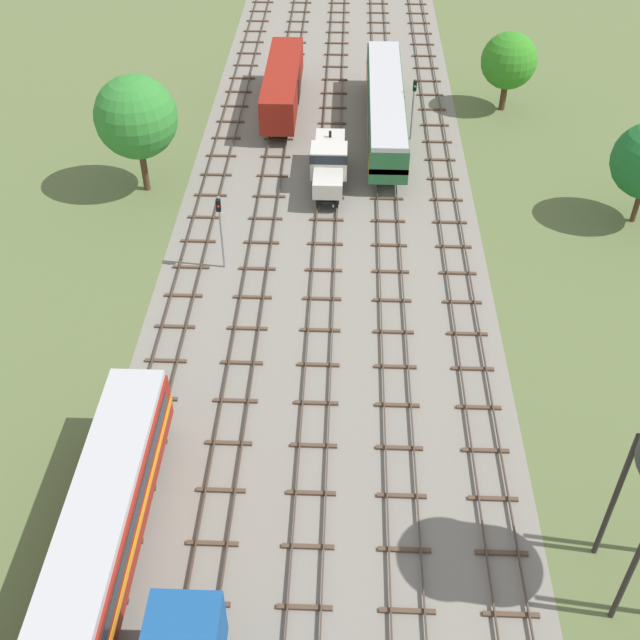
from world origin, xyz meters
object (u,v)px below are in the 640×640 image
object	(u,v)px
passenger_coach_far_left_mid	(84,586)
diesel_railcar_centre_far	(386,106)
signal_post_nearest	(220,224)
signal_post_near	(413,102)
freight_boxcar_left_farther	(283,84)
shunter_loco_centre_left_midfar	(329,161)

from	to	relation	value
passenger_coach_far_left_mid	diesel_railcar_centre_far	bearing A→B (deg)	73.41
signal_post_nearest	signal_post_near	bearing A→B (deg)	54.47
freight_boxcar_left_farther	diesel_railcar_centre_far	bearing A→B (deg)	-25.89
freight_boxcar_left_farther	signal_post_near	distance (m)	12.01
shunter_loco_centre_left_midfar	freight_boxcar_left_farther	distance (m)	13.26
diesel_railcar_centre_far	freight_boxcar_left_farther	bearing A→B (deg)	154.11
passenger_coach_far_left_mid	diesel_railcar_centre_far	distance (m)	45.99
shunter_loco_centre_left_midfar	signal_post_near	bearing A→B (deg)	49.20
passenger_coach_far_left_mid	signal_post_near	size ratio (longest dim) A/B	4.23
freight_boxcar_left_farther	signal_post_nearest	size ratio (longest dim) A/B	2.61
diesel_railcar_centre_far	signal_post_nearest	bearing A→B (deg)	-119.88
passenger_coach_far_left_mid	signal_post_nearest	xyz separation A→B (m)	(2.19, 25.03, 0.79)
passenger_coach_far_left_mid	freight_boxcar_left_farther	xyz separation A→B (m)	(4.38, 48.32, -0.16)
diesel_railcar_centre_far	signal_post_near	xyz separation A→B (m)	(2.19, -0.66, 0.72)
shunter_loco_centre_left_midfar	diesel_railcar_centre_far	distance (m)	9.37
signal_post_near	passenger_coach_far_left_mid	bearing A→B (deg)	-109.43
diesel_railcar_centre_far	signal_post_near	bearing A→B (deg)	-16.82
signal_post_nearest	signal_post_near	size ratio (longest dim) A/B	1.03
shunter_loco_centre_left_midfar	freight_boxcar_left_farther	xyz separation A→B (m)	(-4.37, 12.51, 0.44)
signal_post_near	shunter_loco_centre_left_midfar	bearing A→B (deg)	-130.80
passenger_coach_far_left_mid	shunter_loco_centre_left_midfar	distance (m)	36.87
passenger_coach_far_left_mid	signal_post_near	distance (m)	46.04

